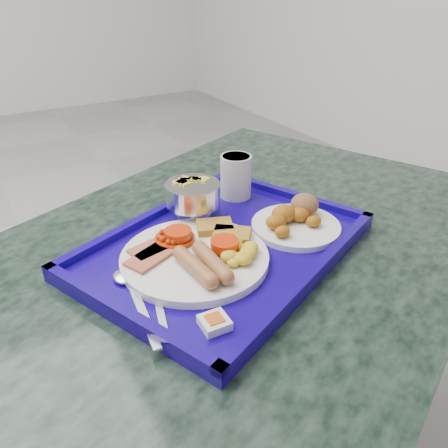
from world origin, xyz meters
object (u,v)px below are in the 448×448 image
Objects in this scene: table at (238,315)px; bread_plate at (296,220)px; juice_cup at (236,175)px; tray at (224,247)px; main_plate at (198,254)px; fruit_bowl at (193,194)px.

table is 0.24m from bread_plate.
table is 14.90× the size of juice_cup.
juice_cup reaches higher than bread_plate.
juice_cup reaches higher than tray.
juice_cup is at bearing 97.57° from bread_plate.
table is at bearing 156.85° from bread_plate.
tray reaches higher than table.
juice_cup is (0.12, 0.15, 0.06)m from tray.
fruit_bowl reaches higher than main_plate.
table is 12.81× the size of fruit_bowl.
fruit_bowl is at bearing -163.87° from juice_cup.
tray is 0.20m from juice_cup.
bread_plate is at bearing -43.77° from fruit_bowl.
juice_cup is (0.08, 0.13, 0.25)m from table.
juice_cup is at bearing 51.43° from tray.
main_plate is at bearing -136.53° from juice_cup.
main_plate is 1.49× the size of bread_plate.
tray is at bearing -90.41° from fruit_bowl.
tray is at bearing -154.94° from table.
tray is 0.13m from fruit_bowl.
fruit_bowl is at bearing 65.40° from main_plate.
bread_plate is (0.15, -0.02, 0.02)m from tray.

